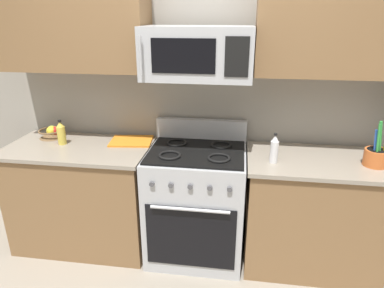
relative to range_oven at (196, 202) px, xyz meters
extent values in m
cube|color=#9E998E|center=(0.00, 0.39, 0.83)|extent=(8.00, 0.10, 2.60)
cube|color=olive|center=(-0.97, 0.00, -0.03)|extent=(1.13, 0.61, 0.88)
cube|color=gray|center=(-0.97, 0.00, 0.42)|extent=(1.17, 0.65, 0.03)
cube|color=#B2B5BA|center=(0.00, 0.00, -0.02)|extent=(0.76, 0.65, 0.91)
cube|color=black|center=(0.00, -0.33, -0.11)|extent=(0.67, 0.01, 0.51)
cylinder|color=#B2B5BA|center=(0.00, -0.36, 0.15)|extent=(0.57, 0.02, 0.02)
cube|color=black|center=(0.00, 0.00, 0.45)|extent=(0.73, 0.59, 0.02)
cube|color=#B2B5BA|center=(0.00, 0.29, 0.53)|extent=(0.76, 0.06, 0.18)
torus|color=black|center=(-0.18, -0.14, 0.46)|extent=(0.17, 0.17, 0.02)
torus|color=black|center=(0.18, -0.14, 0.46)|extent=(0.17, 0.17, 0.02)
torus|color=black|center=(-0.18, 0.13, 0.46)|extent=(0.17, 0.17, 0.02)
torus|color=black|center=(0.18, 0.13, 0.46)|extent=(0.17, 0.17, 0.02)
cylinder|color=#4C4C51|center=(-0.27, -0.34, 0.32)|extent=(0.04, 0.02, 0.04)
cylinder|color=#4C4C51|center=(-0.14, -0.34, 0.32)|extent=(0.04, 0.02, 0.04)
cylinder|color=#4C4C51|center=(0.00, -0.34, 0.32)|extent=(0.04, 0.02, 0.04)
cylinder|color=#4C4C51|center=(0.14, -0.34, 0.32)|extent=(0.04, 0.02, 0.04)
cylinder|color=#4C4C51|center=(0.27, -0.34, 0.32)|extent=(0.04, 0.02, 0.04)
cube|color=olive|center=(0.91, 0.00, -0.03)|extent=(1.00, 0.61, 0.88)
cube|color=gray|center=(0.91, 0.00, 0.42)|extent=(1.04, 0.65, 0.03)
cube|color=#B2B5BA|center=(0.00, 0.03, 1.18)|extent=(0.77, 0.40, 0.36)
cube|color=black|center=(-0.07, -0.17, 1.18)|extent=(0.43, 0.01, 0.23)
cube|color=black|center=(0.28, -0.17, 1.18)|extent=(0.15, 0.01, 0.25)
cylinder|color=#B2B5BA|center=(-0.35, -0.20, 1.18)|extent=(0.02, 0.02, 0.25)
cube|color=olive|center=(-0.98, 0.17, 1.40)|extent=(1.16, 0.34, 0.77)
cube|color=olive|center=(0.91, 0.17, 1.40)|extent=(1.03, 0.34, 0.77)
cylinder|color=#D1662D|center=(1.28, -0.06, 0.50)|extent=(0.16, 0.16, 0.12)
cylinder|color=black|center=(1.28, -0.06, 0.51)|extent=(0.13, 0.13, 0.10)
cylinder|color=blue|center=(1.26, -0.07, 0.58)|extent=(0.03, 0.05, 0.24)
cylinder|color=yellow|center=(1.31, -0.07, 0.59)|extent=(0.04, 0.08, 0.24)
cylinder|color=green|center=(1.28, -0.07, 0.61)|extent=(0.06, 0.02, 0.31)
cylinder|color=green|center=(1.26, -0.09, 0.61)|extent=(0.04, 0.03, 0.29)
cone|color=brown|center=(-1.29, 0.16, 0.47)|extent=(0.20, 0.20, 0.07)
torus|color=brown|center=(-1.29, 0.16, 0.50)|extent=(0.21, 0.21, 0.01)
sphere|color=red|center=(-1.26, 0.17, 0.50)|extent=(0.08, 0.08, 0.08)
sphere|color=orange|center=(-1.27, 0.19, 0.50)|extent=(0.07, 0.07, 0.07)
sphere|color=yellow|center=(-1.28, 0.16, 0.50)|extent=(0.08, 0.08, 0.08)
sphere|color=#9EB74C|center=(-1.29, 0.18, 0.50)|extent=(0.08, 0.08, 0.08)
cube|color=orange|center=(-0.57, 0.16, 0.45)|extent=(0.37, 0.30, 0.02)
cylinder|color=silver|center=(0.57, -0.10, 0.52)|extent=(0.06, 0.06, 0.16)
cone|color=silver|center=(0.57, -0.10, 0.62)|extent=(0.05, 0.05, 0.05)
cylinder|color=black|center=(0.57, -0.10, 0.65)|extent=(0.02, 0.02, 0.01)
cylinder|color=gold|center=(-1.12, 0.03, 0.51)|extent=(0.07, 0.07, 0.15)
cone|color=gold|center=(-1.12, 0.03, 0.61)|extent=(0.06, 0.06, 0.04)
cylinder|color=black|center=(-1.12, 0.03, 0.64)|extent=(0.03, 0.03, 0.01)
camera|label=1|loc=(0.31, -2.42, 1.44)|focal=31.89mm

